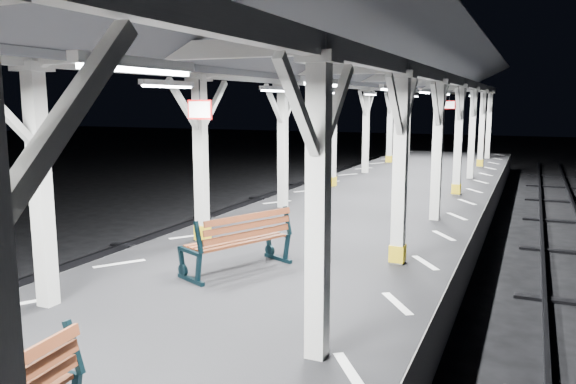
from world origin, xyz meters
The scene contains 7 objects.
ground centered at (0.00, 0.00, 0.00)m, with size 120.00×120.00×0.00m, color black.
platform centered at (0.00, 0.00, 0.50)m, with size 6.00×50.00×1.00m, color black.
hazard_stripes_left centered at (-2.45, 0.00, 1.00)m, with size 1.00×48.00×0.01m, color silver.
hazard_stripes_right centered at (2.45, 0.00, 1.00)m, with size 1.00×48.00×0.01m, color silver.
track_left centered at (-5.00, 0.00, 0.08)m, with size 2.20×60.00×0.16m.
canopy centered at (0.00, -0.01, 4.56)m, with size 5.40×49.00×4.65m.
bench_mid centered at (-0.28, 0.45, 1.55)m, with size 1.40×2.01×1.03m.
Camera 1 is at (4.06, -7.51, 3.81)m, focal length 35.00 mm.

